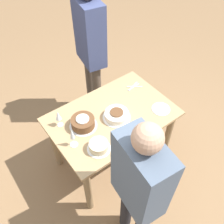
{
  "coord_description": "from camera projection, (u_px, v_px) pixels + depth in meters",
  "views": [
    {
      "loc": [
        0.96,
        1.28,
        2.59
      ],
      "look_at": [
        0.0,
        0.0,
        0.82
      ],
      "focal_mm": 40.0,
      "sensor_mm": 36.0,
      "label": 1
    }
  ],
  "objects": [
    {
      "name": "ground_plane",
      "position": [
        112.0,
        158.0,
        3.0
      ],
      "size": [
        12.0,
        12.0,
        0.0
      ],
      "primitive_type": "plane",
      "color": "#8E6B47"
    },
    {
      "name": "dining_table",
      "position": [
        112.0,
        125.0,
        2.53
      ],
      "size": [
        1.2,
        0.8,
        0.77
      ],
      "color": "tan",
      "rests_on": "ground_plane"
    },
    {
      "name": "cake_center_white",
      "position": [
        117.0,
        115.0,
        2.38
      ],
      "size": [
        0.27,
        0.27,
        0.08
      ],
      "color": "white",
      "rests_on": "dining_table"
    },
    {
      "name": "cake_front_chocolate",
      "position": [
        83.0,
        123.0,
        2.3
      ],
      "size": [
        0.26,
        0.26,
        0.11
      ],
      "color": "white",
      "rests_on": "dining_table"
    },
    {
      "name": "cake_back_decorated",
      "position": [
        99.0,
        146.0,
        2.13
      ],
      "size": [
        0.21,
        0.21,
        0.08
      ],
      "color": "white",
      "rests_on": "dining_table"
    },
    {
      "name": "wine_glass_near",
      "position": [
        58.0,
        116.0,
        2.25
      ],
      "size": [
        0.06,
        0.06,
        0.18
      ],
      "color": "silver",
      "rests_on": "dining_table"
    },
    {
      "name": "wine_glass_far",
      "position": [
        72.0,
        135.0,
        2.09
      ],
      "size": [
        0.07,
        0.07,
        0.22
      ],
      "color": "silver",
      "rests_on": "dining_table"
    },
    {
      "name": "dessert_plate_left",
      "position": [
        161.0,
        109.0,
        2.48
      ],
      "size": [
        0.18,
        0.18,
        0.01
      ],
      "color": "silver",
      "rests_on": "dining_table"
    },
    {
      "name": "fork_pile",
      "position": [
        134.0,
        87.0,
        2.7
      ],
      "size": [
        0.17,
        0.11,
        0.01
      ],
      "color": "silver",
      "rests_on": "dining_table"
    },
    {
      "name": "person_cutting",
      "position": [
        90.0,
        44.0,
        2.74
      ],
      "size": [
        0.29,
        0.43,
        1.74
      ],
      "rotation": [
        0.0,
        0.0,
        1.39
      ],
      "color": "#4C4238",
      "rests_on": "ground_plane"
    },
    {
      "name": "person_watching",
      "position": [
        139.0,
        186.0,
        1.72
      ],
      "size": [
        0.26,
        0.42,
        1.62
      ],
      "rotation": [
        0.0,
        0.0,
        -1.68
      ],
      "color": "#232328",
      "rests_on": "ground_plane"
    }
  ]
}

